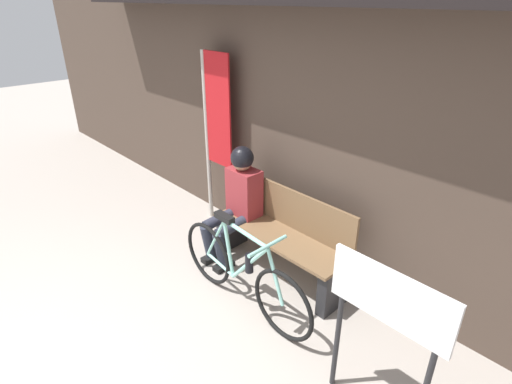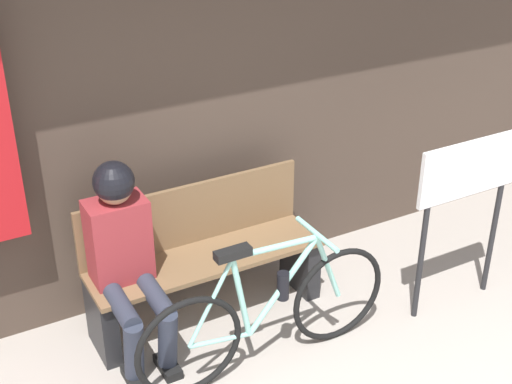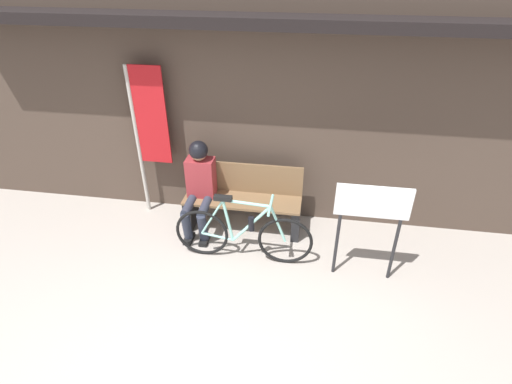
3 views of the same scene
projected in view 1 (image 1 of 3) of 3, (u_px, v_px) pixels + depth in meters
storefront_wall at (311, 100)px, 3.60m from camera, size 12.00×0.56×3.20m
park_bench_near at (281, 238)px, 3.87m from camera, size 1.46×0.42×0.86m
bicycle at (242, 273)px, 3.44m from camera, size 1.59×0.40×0.85m
person_seated at (237, 196)px, 4.02m from camera, size 0.34×0.61×1.20m
banner_pole at (214, 121)px, 4.41m from camera, size 0.45×0.05×2.00m
signboard at (387, 313)px, 2.30m from camera, size 0.75×0.04×1.15m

